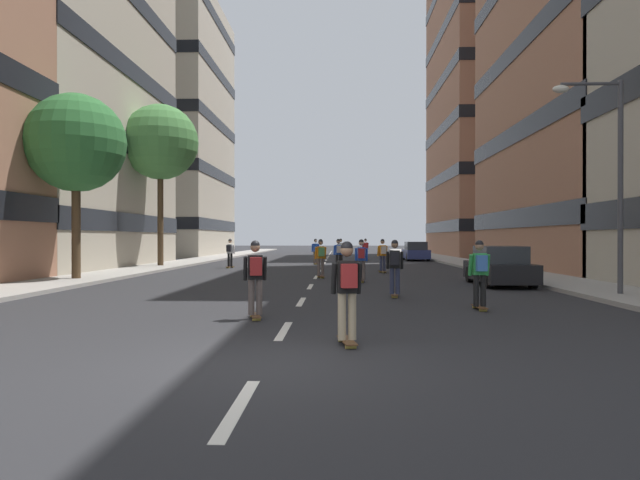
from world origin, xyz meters
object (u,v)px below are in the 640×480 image
at_px(street_tree_mid, 76,144).
at_px(skater_3, 316,250).
at_px(skater_4, 395,264).
at_px(skater_7, 480,270).
at_px(skater_0, 230,251).
at_px(parked_car_near, 416,252).
at_px(streetlamp_right, 608,162).
at_px(skater_6, 338,252).
at_px(skater_2, 361,258).
at_px(street_tree_far, 160,143).
at_px(skater_9, 366,248).
at_px(skater_1, 383,253).
at_px(parked_car_mid, 499,267).
at_px(skater_5, 341,249).
at_px(skater_8, 255,274).
at_px(skater_10, 347,286).
at_px(skater_11, 321,256).

xyz_separation_m(street_tree_mid, skater_3, (9.41, 15.41, -4.81)).
distance_m(skater_4, skater_7, 3.55).
bearing_deg(skater_0, parked_car_near, 42.48).
height_order(parked_car_near, street_tree_mid, street_tree_mid).
xyz_separation_m(streetlamp_right, skater_0, (-14.87, 16.48, -3.12)).
bearing_deg(skater_6, skater_2, -83.37).
bearing_deg(skater_0, streetlamp_right, -47.93).
xyz_separation_m(street_tree_far, streetlamp_right, (19.26, -16.82, -3.58)).
relative_size(skater_7, skater_9, 1.00).
height_order(skater_1, skater_3, same).
relative_size(parked_car_mid, skater_6, 2.47).
relative_size(skater_2, skater_3, 1.00).
bearing_deg(skater_2, parked_car_near, 76.77).
bearing_deg(skater_5, skater_8, -93.74).
height_order(parked_car_mid, skater_4, skater_4).
relative_size(skater_4, skater_10, 1.00).
relative_size(street_tree_far, skater_11, 5.58).
xyz_separation_m(street_tree_mid, skater_2, (11.96, 0.06, -4.78)).
distance_m(skater_5, skater_10, 33.56).
bearing_deg(street_tree_far, skater_11, -40.04).
bearing_deg(skater_10, skater_4, 78.59).
relative_size(skater_6, skater_10, 1.00).
relative_size(parked_car_near, skater_2, 2.47).
bearing_deg(skater_1, skater_11, -128.54).
distance_m(parked_car_near, parked_car_mid, 23.78).
distance_m(street_tree_mid, skater_0, 12.54).
distance_m(skater_2, skater_6, 8.33).
bearing_deg(skater_5, skater_3, -110.74).
bearing_deg(streetlamp_right, skater_11, 137.69).
xyz_separation_m(street_tree_mid, skater_11, (10.20, 2.50, -4.78)).
bearing_deg(skater_6, skater_5, 89.28).
bearing_deg(skater_10, skater_1, 83.87).
distance_m(skater_4, skater_9, 29.59).
bearing_deg(skater_3, skater_4, -80.98).
xyz_separation_m(streetlamp_right, skater_2, (-7.29, 5.80, -3.12)).
xyz_separation_m(parked_car_mid, skater_0, (-12.86, 12.01, 0.32)).
height_order(skater_5, skater_8, same).
bearing_deg(streetlamp_right, parked_car_near, 94.08).
relative_size(parked_car_near, street_tree_mid, 0.57).
height_order(skater_0, skater_5, same).
bearing_deg(skater_9, skater_3, -114.43).
bearing_deg(skater_9, skater_8, -96.78).
xyz_separation_m(streetlamp_right, skater_8, (-10.10, -4.77, -3.12)).
xyz_separation_m(street_tree_mid, skater_10, (11.19, -13.56, -4.78)).
bearing_deg(skater_3, skater_1, -66.38).
distance_m(street_tree_far, skater_10, 27.86).
bearing_deg(skater_2, skater_7, -73.19).
height_order(parked_car_mid, skater_0, skater_0).
relative_size(streetlamp_right, skater_5, 3.65).
relative_size(parked_car_near, skater_7, 2.47).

